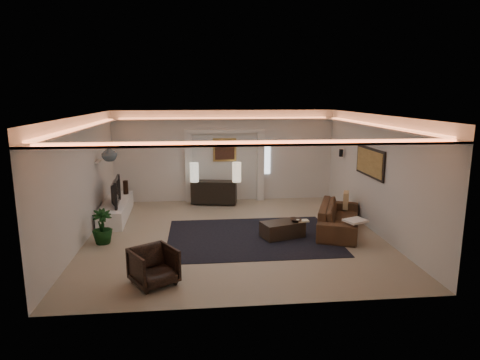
{
  "coord_description": "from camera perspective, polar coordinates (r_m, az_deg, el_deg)",
  "views": [
    {
      "loc": [
        -0.84,
        -9.63,
        3.36
      ],
      "look_at": [
        0.2,
        0.6,
        1.25
      ],
      "focal_mm": 31.04,
      "sensor_mm": 36.0,
      "label": 1
    }
  ],
  "objects": [
    {
      "name": "tv",
      "position": [
        11.6,
        -17.14,
        -1.62
      ],
      "size": [
        1.26,
        0.29,
        0.72
      ],
      "primitive_type": "imported",
      "rotation": [
        0.0,
        0.0,
        1.67
      ],
      "color": "black",
      "rests_on": "media_ledge"
    },
    {
      "name": "wall_right",
      "position": [
        10.74,
        18.15,
        0.76
      ],
      "size": [
        0.0,
        7.0,
        7.0
      ],
      "primitive_type": "plane",
      "rotation": [
        1.57,
        0.0,
        -1.57
      ],
      "color": "silver",
      "rests_on": "ground"
    },
    {
      "name": "area_rug",
      "position": [
        10.09,
        1.6,
        -7.83
      ],
      "size": [
        4.0,
        3.0,
        0.01
      ],
      "primitive_type": "cube",
      "color": "black",
      "rests_on": "ground"
    },
    {
      "name": "throw_blanket",
      "position": [
        9.86,
        15.59,
        -5.4
      ],
      "size": [
        0.59,
        0.54,
        0.05
      ],
      "primitive_type": "cube",
      "rotation": [
        0.0,
        0.0,
        0.39
      ],
      "color": "#F5E6CD",
      "rests_on": "sofa"
    },
    {
      "name": "armchair",
      "position": [
        7.76,
        -11.78,
        -11.55
      ],
      "size": [
        1.01,
        1.02,
        0.68
      ],
      "primitive_type": "imported",
      "rotation": [
        0.0,
        0.0,
        0.56
      ],
      "color": "#2F2A21",
      "rests_on": "ground"
    },
    {
      "name": "daylight_slit",
      "position": [
        13.45,
        3.64,
        2.97
      ],
      "size": [
        0.25,
        0.03,
        1.0
      ],
      "primitive_type": "cube",
      "color": "white",
      "rests_on": "wall_back"
    },
    {
      "name": "alcove_header",
      "position": [
        13.11,
        -2.12,
        6.72
      ],
      "size": [
        2.52,
        0.2,
        0.12
      ],
      "primitive_type": "cube",
      "color": "silver",
      "rests_on": "wall_back"
    },
    {
      "name": "wall_sconce",
      "position": [
        12.68,
        13.73,
        3.64
      ],
      "size": [
        0.12,
        0.12,
        0.22
      ],
      "primitive_type": "cylinder",
      "color": "black",
      "rests_on": "wall_right"
    },
    {
      "name": "wall_left",
      "position": [
        10.17,
        -20.84,
        0.01
      ],
      "size": [
        0.0,
        7.0,
        7.0
      ],
      "primitive_type": "plane",
      "rotation": [
        1.57,
        0.0,
        1.57
      ],
      "color": "silver",
      "rests_on": "ground"
    },
    {
      "name": "floor",
      "position": [
        10.24,
        -0.78,
        -7.57
      ],
      "size": [
        7.0,
        7.0,
        0.0
      ],
      "primitive_type": "plane",
      "color": "tan",
      "rests_on": "ground"
    },
    {
      "name": "coffee_table",
      "position": [
        10.06,
        5.85,
        -6.75
      ],
      "size": [
        1.1,
        0.82,
        0.37
      ],
      "primitive_type": "cube",
      "rotation": [
        0.0,
        0.0,
        0.32
      ],
      "color": "black",
      "rests_on": "ground"
    },
    {
      "name": "figurine",
      "position": [
        12.79,
        -15.44,
        -1.11
      ],
      "size": [
        0.15,
        0.15,
        0.4
      ],
      "primitive_type": "cylinder",
      "rotation": [
        0.0,
        0.0,
        0.01
      ],
      "color": "black",
      "rests_on": "media_ledge"
    },
    {
      "name": "ceiling",
      "position": [
        9.68,
        -0.83,
        8.87
      ],
      "size": [
        7.0,
        7.0,
        0.0
      ],
      "primitive_type": "plane",
      "rotation": [
        3.14,
        0.0,
        0.0
      ],
      "color": "white",
      "rests_on": "ground"
    },
    {
      "name": "wall_niche",
      "position": [
        11.46,
        -18.86,
        2.39
      ],
      "size": [
        0.1,
        0.55,
        0.04
      ],
      "primitive_type": "cube",
      "color": "silver",
      "rests_on": "wall_left"
    },
    {
      "name": "plant",
      "position": [
        10.07,
        -18.42,
        -6.12
      ],
      "size": [
        0.59,
        0.59,
        0.8
      ],
      "primitive_type": "imported",
      "rotation": [
        0.0,
        0.0,
        0.43
      ],
      "color": "black",
      "rests_on": "ground"
    },
    {
      "name": "media_ledge",
      "position": [
        12.09,
        -16.65,
        -3.94
      ],
      "size": [
        0.75,
        2.62,
        0.49
      ],
      "primitive_type": "cube",
      "rotation": [
        0.0,
        0.0,
        0.04
      ],
      "color": "white",
      "rests_on": "ground"
    },
    {
      "name": "art_panel_gold",
      "position": [
        10.95,
        17.34,
        2.34
      ],
      "size": [
        0.02,
        1.5,
        0.62
      ],
      "primitive_type": "cube",
      "color": "tan",
      "rests_on": "wall_right"
    },
    {
      "name": "pilaster_right",
      "position": [
        13.38,
        2.84,
        1.85
      ],
      "size": [
        0.22,
        0.2,
        2.2
      ],
      "primitive_type": "cube",
      "color": "silver",
      "rests_on": "ground"
    },
    {
      "name": "lamp_right",
      "position": [
        12.67,
        -0.46,
        1.27
      ],
      "size": [
        0.32,
        0.32,
        0.6
      ],
      "primitive_type": "cylinder",
      "rotation": [
        0.0,
        0.0,
        -0.22
      ],
      "color": "beige",
      "rests_on": "console"
    },
    {
      "name": "ginger_jar",
      "position": [
        11.34,
        -17.53,
        3.52
      ],
      "size": [
        0.47,
        0.47,
        0.41
      ],
      "primitive_type": "imported",
      "rotation": [
        0.0,
        0.0,
        0.23
      ],
      "color": "#535D66",
      "rests_on": "wall_niche"
    },
    {
      "name": "pilaster_left",
      "position": [
        13.23,
        -7.06,
        1.67
      ],
      "size": [
        0.22,
        0.2,
        2.2
      ],
      "primitive_type": "cube",
      "color": "silver",
      "rests_on": "ground"
    },
    {
      "name": "wall_back",
      "position": [
        13.3,
        -2.13,
        3.32
      ],
      "size": [
        7.0,
        0.0,
        7.0
      ],
      "primitive_type": "plane",
      "rotation": [
        1.57,
        0.0,
        0.0
      ],
      "color": "silver",
      "rests_on": "ground"
    },
    {
      "name": "wall_front",
      "position": [
        6.48,
        1.92,
        -5.55
      ],
      "size": [
        7.0,
        0.0,
        7.0
      ],
      "primitive_type": "plane",
      "rotation": [
        -1.57,
        0.0,
        0.0
      ],
      "color": "silver",
      "rests_on": "ground"
    },
    {
      "name": "painting_canvas",
      "position": [
        13.22,
        -2.12,
        4.15
      ],
      "size": [
        0.62,
        0.02,
        0.62
      ],
      "primitive_type": "cube",
      "color": "#4C2D1E",
      "rests_on": "wall_back"
    },
    {
      "name": "console",
      "position": [
        12.94,
        -3.59,
        -1.66
      ],
      "size": [
        1.45,
        0.68,
        0.7
      ],
      "primitive_type": "cube",
      "rotation": [
        0.0,
        0.0,
        -0.19
      ],
      "color": "black",
      "rests_on": "ground"
    },
    {
      "name": "bowl",
      "position": [
        10.06,
        7.68,
        -5.36
      ],
      "size": [
        0.28,
        0.28,
        0.07
      ],
      "primitive_type": "imported",
      "rotation": [
        0.0,
        0.0,
        -0.05
      ],
      "color": "#34251C",
      "rests_on": "coffee_table"
    },
    {
      "name": "cove_soffit",
      "position": [
        9.7,
        -0.82,
        7.22
      ],
      "size": [
        7.0,
        7.0,
        0.04
      ],
      "primitive_type": "cube",
      "color": "silver",
      "rests_on": "ceiling"
    },
    {
      "name": "art_panel_frame",
      "position": [
        10.95,
        17.46,
        2.34
      ],
      "size": [
        0.04,
        1.64,
        0.74
      ],
      "primitive_type": "cube",
      "color": "black",
      "rests_on": "wall_right"
    },
    {
      "name": "sofa",
      "position": [
        10.75,
        13.46,
        -5.04
      ],
      "size": [
        2.52,
        1.72,
        0.68
      ],
      "primitive_type": "imported",
      "rotation": [
        0.0,
        0.0,
        1.19
      ],
      "color": "black",
      "rests_on": "ground"
    },
    {
      "name": "lamp_left",
      "position": [
        12.75,
        -6.31,
        1.26
      ],
      "size": [
        0.3,
        0.3,
        0.59
      ],
      "primitive_type": "cylinder",
      "rotation": [
        0.0,
        0.0,
        0.16
      ],
      "color": "beige",
      "rests_on": "console"
    },
    {
      "name": "throw_pillow",
      "position": [
        11.69,
        14.36,
        -2.69
      ],
      "size": [
        0.29,
        0.46,
        0.45
      ],
      "primitive_type": "cube",
      "rotation": [
        0.0,
        0.0,
        -0.39
      ],
      "color": "tan",
      "rests_on": "sofa"
    },
    {
      "name": "painting_frame",
      "position": [
        13.24,
        -2.12,
        4.16
      ],
      "size": [
        0.74,
        0.04,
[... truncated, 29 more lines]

